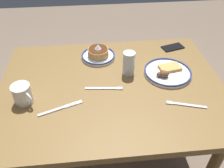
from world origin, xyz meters
TOP-DOWN VIEW (x-y plane):
  - ground_plane at (0.00, 0.00)m, footprint 6.00×6.00m
  - dining_table at (0.00, 0.00)m, footprint 1.23×0.91m
  - plate_near_main at (-0.33, -0.06)m, footprint 0.27×0.27m
  - plate_center_pancakes at (0.06, -0.28)m, footprint 0.21×0.21m
  - coffee_mug at (0.45, 0.09)m, footprint 0.11×0.11m
  - drinking_glass at (-0.10, -0.09)m, footprint 0.07×0.07m
  - cell_phone at (-0.45, -0.34)m, footprint 0.16×0.11m
  - fork_near at (-0.35, 0.20)m, footprint 0.20×0.07m
  - fork_far at (0.04, 0.03)m, footprint 0.21×0.04m
  - butter_knife at (0.27, 0.16)m, footprint 0.21×0.09m

SIDE VIEW (x-z plane):
  - ground_plane at x=0.00m, z-range 0.00..0.00m
  - dining_table at x=0.00m, z-range 0.28..1.00m
  - butter_knife at x=0.27m, z-range 0.72..0.73m
  - fork_far at x=0.04m, z-range 0.72..0.73m
  - fork_near at x=-0.35m, z-range 0.72..0.73m
  - cell_phone at x=-0.45m, z-range 0.72..0.73m
  - plate_near_main at x=-0.33m, z-range 0.71..0.76m
  - plate_center_pancakes at x=0.06m, z-range 0.70..0.80m
  - coffee_mug at x=0.45m, z-range 0.72..0.82m
  - drinking_glass at x=-0.10m, z-range 0.72..0.85m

